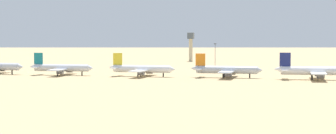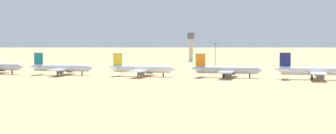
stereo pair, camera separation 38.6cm
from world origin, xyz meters
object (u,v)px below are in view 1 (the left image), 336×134
Objects in this scene: control_tower at (191,44)px; parked_jet_yellow_3 at (141,69)px; parked_jet_navy_5 at (314,71)px; parked_jet_orange_4 at (226,70)px; light_pole_west at (215,54)px; parked_jet_teal_2 at (61,68)px.

parked_jet_yellow_3 is at bearing -85.84° from control_tower.
parked_jet_orange_4 is at bearing 173.57° from parked_jet_navy_5.
parked_jet_orange_4 is 2.37× the size of light_pole_west.
parked_jet_teal_2 is at bearing -177.02° from parked_jet_yellow_3.
light_pole_west is (-72.60, 100.38, 5.09)m from parked_jet_navy_5.
parked_jet_navy_5 is at bearing 1.73° from parked_jet_yellow_3.
parked_jet_orange_4 is at bearing -76.10° from light_pole_west.
light_pole_west is (24.13, 101.68, 5.44)m from parked_jet_yellow_3.
parked_jet_yellow_3 is at bearing -1.38° from parked_jet_teal_2.
control_tower is at bearing 116.04° from parked_jet_navy_5.
control_tower reaches higher than light_pole_west.
parked_jet_yellow_3 is at bearing -178.22° from parked_jet_orange_4.
parked_jet_yellow_3 is 1.62× the size of control_tower.
control_tower is 95.30m from light_pole_west.
parked_jet_teal_2 is 0.91× the size of parked_jet_navy_5.
light_pole_west reaches higher than parked_jet_yellow_3.
parked_jet_navy_5 is at bearing -54.12° from light_pole_west.
parked_jet_teal_2 is 145.89m from parked_jet_navy_5.
light_pole_west reaches higher than parked_jet_navy_5.
parked_jet_yellow_3 is at bearing 176.32° from parked_jet_navy_5.
control_tower is (-110.47, 187.69, 10.26)m from parked_jet_navy_5.
parked_jet_navy_5 is at bearing -2.21° from parked_jet_teal_2.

